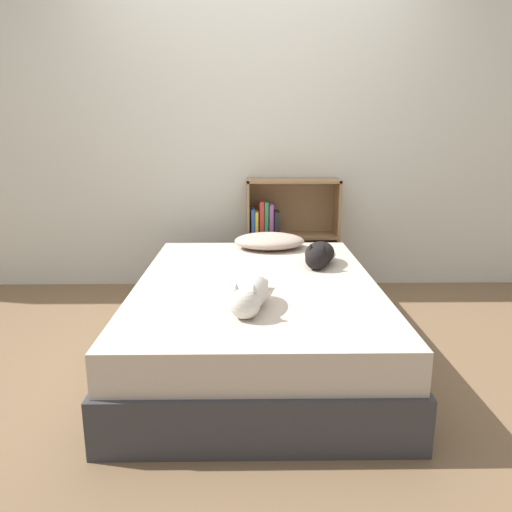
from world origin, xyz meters
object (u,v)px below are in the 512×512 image
cat_light (250,295)px  bookshelf (287,232)px  cat_dark (319,254)px  pillow (269,241)px  bed (256,318)px

cat_light → bookshelf: bearing=-178.0°
cat_light → cat_dark: (0.43, 0.78, -0.00)m
pillow → cat_dark: bearing=-56.6°
cat_light → cat_dark: size_ratio=1.06×
bed → bookshelf: bearing=77.8°
cat_dark → bookshelf: bearing=-156.5°
cat_light → cat_dark: 0.89m
cat_light → pillow: bearing=-174.3°
cat_dark → bookshelf: (-0.13, 0.90, -0.05)m
bed → cat_light: size_ratio=3.69×
bookshelf → pillow: bearing=-109.1°
pillow → cat_dark: cat_dark is taller
bookshelf → bed: bearing=-102.2°
bed → cat_dark: cat_dark is taller
bed → cat_light: cat_light is taller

